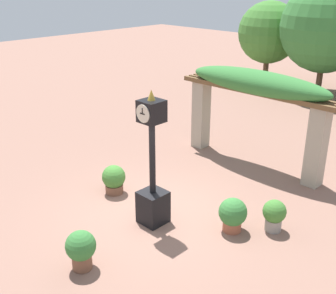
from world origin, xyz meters
TOP-DOWN VIEW (x-y plane):
  - ground_plane at (0.00, 0.00)m, footprint 60.00×60.00m
  - pedestal_clock at (0.26, -0.29)m, footprint 0.59×0.59m
  - pergola at (0.00, 4.13)m, footprint 5.12×1.05m
  - potted_plant_near_left at (1.82, 0.71)m, footprint 0.65×0.65m
  - potted_plant_near_right at (0.49, -2.46)m, footprint 0.61×0.61m
  - potted_plant_far_left at (2.48, 1.39)m, footprint 0.54×0.54m
  - potted_plant_far_right at (-1.52, -0.03)m, footprint 0.62×0.62m

SIDE VIEW (x-z plane):
  - ground_plane at x=0.00m, z-range 0.00..0.00m
  - potted_plant_far_right at x=-1.52m, z-range 0.02..0.80m
  - potted_plant_far_left at x=2.48m, z-range 0.04..0.80m
  - potted_plant_near_left at x=1.82m, z-range 0.03..0.84m
  - potted_plant_near_right at x=0.49m, z-range 0.05..0.88m
  - pedestal_clock at x=0.26m, z-range -0.43..2.79m
  - pergola at x=0.00m, z-range 0.80..3.71m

